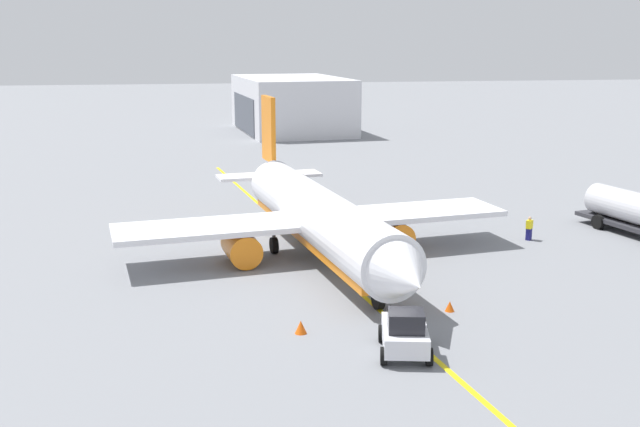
# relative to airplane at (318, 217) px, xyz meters

# --- Properties ---
(ground_plane) EXTENTS (400.00, 400.00, 0.00)m
(ground_plane) POSITION_rel_airplane_xyz_m (0.49, 0.07, -2.63)
(ground_plane) COLOR slate
(airplane) EXTENTS (31.62, 26.66, 9.61)m
(airplane) POSITION_rel_airplane_xyz_m (0.00, 0.00, 0.00)
(airplane) COLOR white
(airplane) RESTS_ON ground
(pushback_tug) EXTENTS (3.94, 2.96, 2.20)m
(pushback_tug) POSITION_rel_airplane_xyz_m (16.31, 1.32, -1.62)
(pushback_tug) COLOR silver
(pushback_tug) RESTS_ON ground
(refueling_worker) EXTENTS (0.62, 0.62, 1.71)m
(refueling_worker) POSITION_rel_airplane_xyz_m (-1.45, 15.59, -1.81)
(refueling_worker) COLOR navy
(refueling_worker) RESTS_ON ground
(safety_cone_nose) EXTENTS (0.50, 0.50, 0.56)m
(safety_cone_nose) POSITION_rel_airplane_xyz_m (11.40, 5.19, -2.35)
(safety_cone_nose) COLOR #F2590F
(safety_cone_nose) RESTS_ON ground
(safety_cone_wingtip) EXTENTS (0.59, 0.59, 0.66)m
(safety_cone_wingtip) POSITION_rel_airplane_xyz_m (13.11, -3.02, -2.30)
(safety_cone_wingtip) COLOR #F2590F
(safety_cone_wingtip) RESTS_ON ground
(distant_hangar) EXTENTS (25.48, 17.28, 8.29)m
(distant_hangar) POSITION_rel_airplane_xyz_m (-68.98, 7.28, 1.51)
(distant_hangar) COLOR silver
(distant_hangar) RESTS_ON ground
(taxi_line_marking) EXTENTS (73.85, 11.18, 0.01)m
(taxi_line_marking) POSITION_rel_airplane_xyz_m (0.49, 0.07, -2.63)
(taxi_line_marking) COLOR yellow
(taxi_line_marking) RESTS_ON ground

